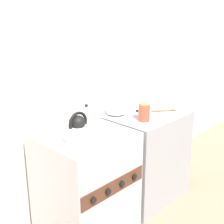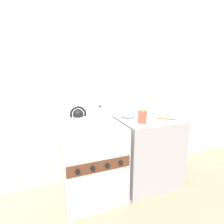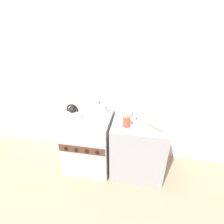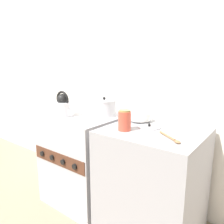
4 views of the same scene
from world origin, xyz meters
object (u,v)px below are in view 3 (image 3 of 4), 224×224
(enamel_bowl, at_px, (126,112))
(loose_pot_lid, at_px, (136,120))
(stove, at_px, (89,141))
(storage_jar, at_px, (127,121))
(kettle, at_px, (73,114))
(cooking_pot, at_px, (99,108))

(enamel_bowl, bearing_deg, loose_pot_lid, -38.88)
(stove, relative_size, storage_jar, 5.55)
(kettle, height_order, enamel_bowl, kettle)
(cooking_pot, height_order, enamel_bowl, cooking_pot)
(cooking_pot, relative_size, loose_pot_lid, 1.35)
(stove, distance_m, cooking_pot, 0.52)
(storage_jar, bearing_deg, cooking_pot, 147.09)
(stove, height_order, enamel_bowl, enamel_bowl)
(stove, height_order, kettle, kettle)
(kettle, relative_size, storage_jar, 1.53)
(kettle, bearing_deg, stove, 37.13)
(cooking_pot, bearing_deg, kettle, -139.88)
(cooking_pot, bearing_deg, storage_jar, -32.91)
(kettle, bearing_deg, loose_pot_lid, 10.46)
(cooking_pot, bearing_deg, enamel_bowl, 3.95)
(kettle, relative_size, loose_pot_lid, 1.39)
(stove, xyz_separation_m, cooking_pot, (0.14, 0.13, 0.49))
(storage_jar, bearing_deg, enamel_bowl, 96.97)
(enamel_bowl, height_order, loose_pot_lid, enamel_bowl)
(storage_jar, relative_size, loose_pot_lid, 0.91)
(storage_jar, height_order, loose_pot_lid, storage_jar)
(stove, height_order, loose_pot_lid, loose_pot_lid)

